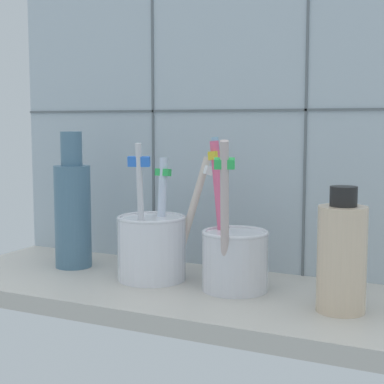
# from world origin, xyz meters

# --- Properties ---
(counter_slab) EXTENTS (0.64, 0.22, 0.02)m
(counter_slab) POSITION_xyz_m (0.00, 0.00, 0.01)
(counter_slab) COLOR #BCB7AD
(counter_slab) RESTS_ON ground
(tile_wall_back) EXTENTS (0.64, 0.02, 0.45)m
(tile_wall_back) POSITION_xyz_m (0.00, 0.12, 0.23)
(tile_wall_back) COLOR #B2C1CC
(tile_wall_back) RESTS_ON ground
(toothbrush_cup_left) EXTENTS (0.10, 0.10, 0.17)m
(toothbrush_cup_left) POSITION_xyz_m (-0.05, 0.01, 0.06)
(toothbrush_cup_left) COLOR white
(toothbrush_cup_left) RESTS_ON counter_slab
(toothbrush_cup_right) EXTENTS (0.08, 0.11, 0.17)m
(toothbrush_cup_right) POSITION_xyz_m (0.05, 0.01, 0.06)
(toothbrush_cup_right) COLOR silver
(toothbrush_cup_right) RESTS_ON counter_slab
(ceramic_vase) EXTENTS (0.05, 0.05, 0.18)m
(ceramic_vase) POSITION_xyz_m (-0.18, 0.02, 0.10)
(ceramic_vase) COLOR slate
(ceramic_vase) RESTS_ON counter_slab
(soap_bottle) EXTENTS (0.05, 0.05, 0.13)m
(soap_bottle) POSITION_xyz_m (0.18, -0.01, 0.08)
(soap_bottle) COLOR beige
(soap_bottle) RESTS_ON counter_slab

